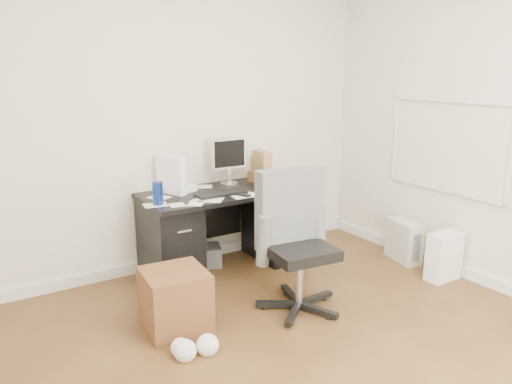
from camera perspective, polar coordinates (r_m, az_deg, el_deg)
ground at (r=3.39m, az=6.39°, el=-18.82°), size 4.00×4.00×0.00m
room_shell at (r=2.89m, az=7.44°, el=10.46°), size 4.02×4.02×2.71m
desk at (r=4.61m, az=-3.52°, el=-4.03°), size 1.50×0.70×0.75m
loose_papers at (r=4.38m, az=-5.54°, el=-0.27°), size 1.10×0.60×0.00m
lcd_monitor at (r=4.69m, az=-3.13°, el=3.55°), size 0.36×0.21×0.45m
keyboard at (r=4.34m, az=-3.98°, el=-0.20°), size 0.46×0.16×0.03m
computer_mouse at (r=4.69m, az=0.93°, el=1.13°), size 0.07×0.07×0.06m
travel_mug at (r=4.09m, az=-11.16°, el=-0.14°), size 0.10×0.10×0.19m
white_binder at (r=4.41m, az=-9.71°, el=1.93°), size 0.24×0.32×0.33m
magazine_file at (r=4.91m, az=0.70°, el=3.07°), size 0.15×0.26×0.28m
pen_cup at (r=4.81m, az=-0.31°, el=2.60°), size 0.12×0.12×0.24m
yellow_book at (r=4.69m, az=4.08°, el=0.96°), size 0.16×0.21×0.04m
paper_remote at (r=4.32m, az=-1.32°, el=-0.30°), size 0.24×0.20×0.02m
office_chair at (r=3.79m, az=5.07°, el=-5.88°), size 0.69×0.69×1.08m
pc_tower at (r=5.07m, az=16.53°, el=-5.36°), size 0.26×0.42×0.39m
shopping_bag at (r=4.72m, az=20.68°, el=-6.90°), size 0.32×0.23×0.43m
wicker_basket at (r=3.70m, az=-9.21°, el=-12.04°), size 0.47×0.47×0.43m
desk_printer at (r=4.80m, az=-5.96°, el=-7.26°), size 0.38×0.35×0.18m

